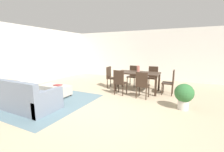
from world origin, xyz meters
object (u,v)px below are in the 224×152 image
object	(u,v)px
dining_chair_far_right	(153,76)
dining_chair_head_east	(170,81)
dining_chair_far_left	(133,74)
book_on_ottoman	(58,85)
couch	(23,98)
potted_plant	(184,95)
dining_table	(137,75)
dining_chair_near_left	(120,81)
dining_chair_head_west	(111,76)
ottoman_table	(56,90)
vase_centerpiece	(138,69)
dining_chair_near_right	(142,84)

from	to	relation	value
dining_chair_far_right	dining_chair_head_east	distance (m)	1.14
dining_chair_far_left	book_on_ottoman	world-z (taller)	dining_chair_far_left
couch	dining_chair_far_left	world-z (taller)	dining_chair_far_left
dining_chair_far_right	book_on_ottoman	distance (m)	3.92
potted_plant	dining_table	bearing A→B (deg)	142.97
couch	potted_plant	xyz separation A→B (m)	(4.13, 1.85, 0.14)
dining_chair_near_left	dining_chair_head_west	xyz separation A→B (m)	(-0.75, 0.79, 0.00)
couch	ottoman_table	xyz separation A→B (m)	(-0.01, 1.21, -0.06)
dining_chair_far_left	vase_centerpiece	world-z (taller)	vase_centerpiece
dining_chair_near_right	dining_chair_far_left	distance (m)	1.83
couch	dining_chair_near_right	xyz separation A→B (m)	(2.85, 2.29, 0.23)
dining_chair_far_left	dining_chair_head_west	distance (m)	1.09
dining_chair_near_left	dining_chair_near_right	distance (m)	0.85
dining_table	dining_chair_far_left	size ratio (longest dim) A/B	1.84
ottoman_table	dining_chair_head_west	size ratio (longest dim) A/B	1.18
dining_chair_near_left	potted_plant	distance (m)	2.18
dining_table	dining_chair_head_east	distance (m)	1.24
vase_centerpiece	dining_chair_far_left	bearing A→B (deg)	120.87
ottoman_table	vase_centerpiece	distance (m)	3.21
book_on_ottoman	potted_plant	xyz separation A→B (m)	(4.04, 0.62, 0.02)
vase_centerpiece	book_on_ottoman	world-z (taller)	vase_centerpiece
dining_chair_head_east	potted_plant	world-z (taller)	dining_chair_head_east
dining_chair_head_east	book_on_ottoman	size ratio (longest dim) A/B	3.54
dining_chair_near_right	potted_plant	xyz separation A→B (m)	(1.28, -0.43, -0.09)
dining_chair_near_right	dining_chair_far_right	world-z (taller)	same
dining_chair_far_right	potted_plant	xyz separation A→B (m)	(1.25, -2.12, -0.09)
couch	dining_chair_head_west	bearing A→B (deg)	68.26
dining_chair_near_left	dining_chair_near_right	bearing A→B (deg)	-3.80
dining_chair_head_east	dining_chair_far_left	bearing A→B (deg)	155.48
dining_chair_near_right	vase_centerpiece	bearing A→B (deg)	114.37
dining_chair_near_left	dining_chair_far_right	xyz separation A→B (m)	(0.88, 1.63, 0.00)
couch	dining_chair_near_right	size ratio (longest dim) A/B	2.25
couch	dining_chair_far_right	xyz separation A→B (m)	(2.88, 3.98, 0.23)
potted_plant	dining_chair_head_west	bearing A→B (deg)	156.05
dining_chair_near_right	dining_chair_head_east	bearing A→B (deg)	46.55
dining_chair_far_left	vase_centerpiece	bearing A→B (deg)	-59.13
dining_chair_head_east	vase_centerpiece	size ratio (longest dim) A/B	3.58
dining_chair_near_left	dining_chair_far_left	xyz separation A→B (m)	(0.00, 1.57, 0.00)
dining_chair_near_left	book_on_ottoman	world-z (taller)	dining_chair_near_left
ottoman_table	dining_table	world-z (taller)	dining_table
potted_plant	dining_chair_near_right	bearing A→B (deg)	161.25
dining_table	dining_chair_head_east	size ratio (longest dim) A/B	1.84
dining_chair_far_left	vase_centerpiece	size ratio (longest dim) A/B	3.58
potted_plant	dining_chair_head_east	bearing A→B (deg)	109.39
book_on_ottoman	dining_chair_far_right	bearing A→B (deg)	44.48
couch	dining_chair_far_right	bearing A→B (deg)	54.10
dining_chair_head_west	dining_table	bearing A→B (deg)	-0.14
dining_chair_far_left	dining_chair_far_right	xyz separation A→B (m)	(0.88, 0.06, 0.00)
couch	dining_chair_head_west	size ratio (longest dim) A/B	2.25
dining_chair_far_left	dining_table	bearing A→B (deg)	-61.07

